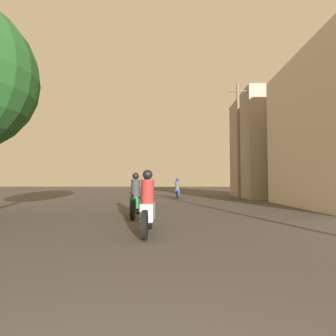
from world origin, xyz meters
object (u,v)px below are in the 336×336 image
Objects in this scene: motorcycle_red at (146,193)px; utility_pole_far at (239,139)px; motorcycle_blue at (177,190)px; building_right_far at (264,147)px; motorcycle_silver at (148,208)px; motorcycle_green at (136,199)px.

utility_pole_far reaches higher than motorcycle_red.
motorcycle_red is 1.04× the size of motorcycle_blue.
utility_pole_far is at bearing -134.69° from building_right_far.
motorcycle_red is 0.25× the size of utility_pole_far.
motorcycle_silver is 0.98× the size of motorcycle_red.
building_right_far is (8.70, 11.57, 3.38)m from motorcycle_green.
motorcycle_green is 1.02× the size of motorcycle_red.
utility_pole_far is at bearing -21.31° from motorcycle_blue.
motorcycle_silver is 16.89m from building_right_far.
building_right_far is at bearing 70.11° from motorcycle_silver.
motorcycle_green is (-0.69, 2.90, 0.00)m from motorcycle_silver.
utility_pole_far is at bearing 74.93° from motorcycle_silver.
motorcycle_blue is at bearing 74.04° from motorcycle_green.
motorcycle_green reaches higher than motorcycle_blue.
motorcycle_silver is 2.98m from motorcycle_green.
utility_pole_far is (5.23, 11.66, 3.57)m from motorcycle_silver.
motorcycle_red is 11.54m from building_right_far.
motorcycle_blue is (1.70, 10.28, -0.03)m from motorcycle_green.
motorcycle_blue is at bearing 64.56° from motorcycle_red.
motorcycle_red reaches higher than motorcycle_blue.
motorcycle_blue is at bearing -169.53° from building_right_far.
motorcycle_green is 10.42m from motorcycle_blue.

